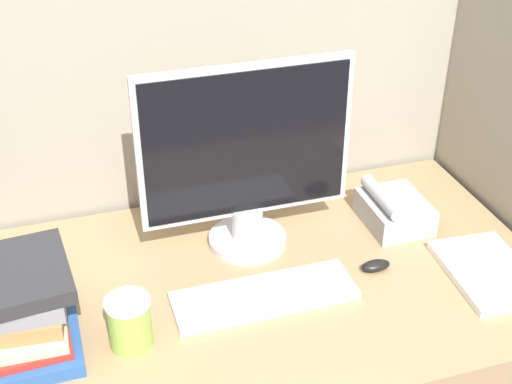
% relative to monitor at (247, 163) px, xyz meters
% --- Properties ---
extents(cubicle_panel_rear, '(1.80, 0.04, 1.48)m').
position_rel_monitor_xyz_m(cubicle_panel_rear, '(-0.03, 0.28, -0.26)').
color(cubicle_panel_rear, gray).
rests_on(cubicle_panel_rear, ground_plane).
extents(monitor, '(0.52, 0.20, 0.48)m').
position_rel_monitor_xyz_m(monitor, '(0.00, 0.00, 0.00)').
color(monitor, '#B7B7BC').
rests_on(monitor, desk).
extents(keyboard, '(0.42, 0.13, 0.02)m').
position_rel_monitor_xyz_m(keyboard, '(-0.03, -0.23, -0.22)').
color(keyboard, silver).
rests_on(keyboard, desk).
extents(mouse, '(0.07, 0.04, 0.03)m').
position_rel_monitor_xyz_m(mouse, '(0.26, -0.20, -0.22)').
color(mouse, black).
rests_on(mouse, desk).
extents(coffee_cup, '(0.10, 0.10, 0.12)m').
position_rel_monitor_xyz_m(coffee_cup, '(-0.34, -0.28, -0.17)').
color(coffee_cup, '#8CB247').
rests_on(coffee_cup, desk).
extents(book_stack, '(0.25, 0.32, 0.17)m').
position_rel_monitor_xyz_m(book_stack, '(-0.55, -0.19, -0.15)').
color(book_stack, '#264C8C').
rests_on(book_stack, desk).
extents(desk_telephone, '(0.15, 0.18, 0.11)m').
position_rel_monitor_xyz_m(desk_telephone, '(0.39, -0.03, -0.19)').
color(desk_telephone, '#99999E').
rests_on(desk_telephone, desk).
extents(paper_pile, '(0.20, 0.28, 0.02)m').
position_rel_monitor_xyz_m(paper_pile, '(0.51, -0.30, -0.22)').
color(paper_pile, white).
rests_on(paper_pile, desk).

